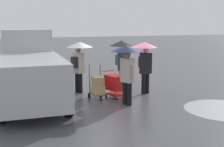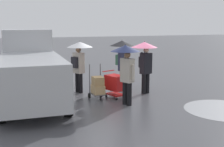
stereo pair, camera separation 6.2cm
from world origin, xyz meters
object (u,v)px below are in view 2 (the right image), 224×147
at_px(hand_dolly_boxes, 98,86).
at_px(pedestrian_pink_side, 145,55).
at_px(cargo_van_parked_right, 30,71).
at_px(pedestrian_far_side, 126,60).
at_px(pedestrian_black_side, 122,53).
at_px(pedestrian_white_side, 79,55).
at_px(shopping_cart_vendor, 115,83).

height_order(hand_dolly_boxes, pedestrian_pink_side, pedestrian_pink_side).
xyz_separation_m(cargo_van_parked_right, hand_dolly_boxes, (-2.41, 0.22, -0.68)).
bearing_deg(cargo_van_parked_right, hand_dolly_boxes, 174.79).
xyz_separation_m(cargo_van_parked_right, pedestrian_far_side, (-3.16, 1.22, 0.41)).
xyz_separation_m(pedestrian_pink_side, pedestrian_black_side, (0.58, -1.06, 0.00)).
bearing_deg(pedestrian_white_side, cargo_van_parked_right, 27.81).
distance_m(cargo_van_parked_right, pedestrian_black_side, 4.07).
distance_m(pedestrian_pink_side, pedestrian_far_side, 1.85).
bearing_deg(pedestrian_black_side, pedestrian_white_side, 2.67).
distance_m(cargo_van_parked_right, shopping_cart_vendor, 3.18).
bearing_deg(shopping_cart_vendor, hand_dolly_boxes, 0.84).
xyz_separation_m(shopping_cart_vendor, pedestrian_far_side, (-0.04, 1.01, 1.02)).
relative_size(shopping_cart_vendor, pedestrian_pink_side, 0.47).
relative_size(shopping_cart_vendor, pedestrian_far_side, 0.47).
distance_m(hand_dolly_boxes, pedestrian_white_side, 1.71).
bearing_deg(pedestrian_far_side, pedestrian_white_side, -62.87).
bearing_deg(pedestrian_far_side, hand_dolly_boxes, -53.14).
xyz_separation_m(pedestrian_black_side, pedestrian_white_side, (1.90, 0.09, 0.00)).
bearing_deg(hand_dolly_boxes, pedestrian_pink_side, -171.83).
height_order(cargo_van_parked_right, pedestrian_far_side, cargo_van_parked_right).
relative_size(pedestrian_pink_side, pedestrian_white_side, 1.00).
height_order(hand_dolly_boxes, pedestrian_far_side, pedestrian_far_side).
height_order(pedestrian_black_side, pedestrian_white_side, same).
bearing_deg(pedestrian_black_side, hand_dolly_boxes, 42.55).
bearing_deg(hand_dolly_boxes, pedestrian_black_side, -137.45).
relative_size(cargo_van_parked_right, pedestrian_pink_side, 2.49).
bearing_deg(hand_dolly_boxes, shopping_cart_vendor, -179.16).
distance_m(hand_dolly_boxes, pedestrian_pink_side, 2.34).
bearing_deg(pedestrian_white_side, pedestrian_far_side, 117.13).
height_order(pedestrian_black_side, pedestrian_far_side, same).
distance_m(pedestrian_white_side, pedestrian_far_side, 2.55).
xyz_separation_m(cargo_van_parked_right, pedestrian_pink_side, (-4.47, -0.08, 0.39)).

